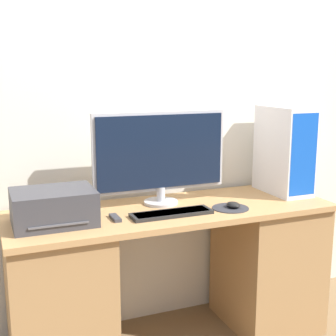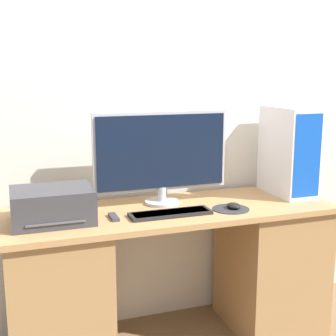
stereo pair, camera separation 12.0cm
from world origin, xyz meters
name	(u,v)px [view 2 (the right image)]	position (x,y,z in m)	size (l,w,h in m)	color
wall_back	(152,93)	(0.00, 0.63, 1.35)	(6.40, 0.05, 2.70)	silver
desk	(172,275)	(0.00, 0.29, 0.40)	(1.71, 0.58, 0.77)	tan
monitor	(161,154)	(-0.02, 0.39, 1.04)	(0.73, 0.18, 0.50)	#B7B7BC
keyboard	(171,213)	(-0.05, 0.17, 0.78)	(0.41, 0.12, 0.02)	black
mousepad	(231,209)	(0.28, 0.17, 0.77)	(0.19, 0.19, 0.00)	#2D2D33
mouse	(234,206)	(0.30, 0.17, 0.79)	(0.07, 0.09, 0.03)	black
computer_tower	(289,151)	(0.73, 0.35, 1.02)	(0.19, 0.36, 0.51)	white
printer	(52,205)	(-0.61, 0.26, 0.85)	(0.38, 0.30, 0.16)	#38383D
remote_control	(114,217)	(-0.33, 0.21, 0.78)	(0.04, 0.11, 0.02)	#38383D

